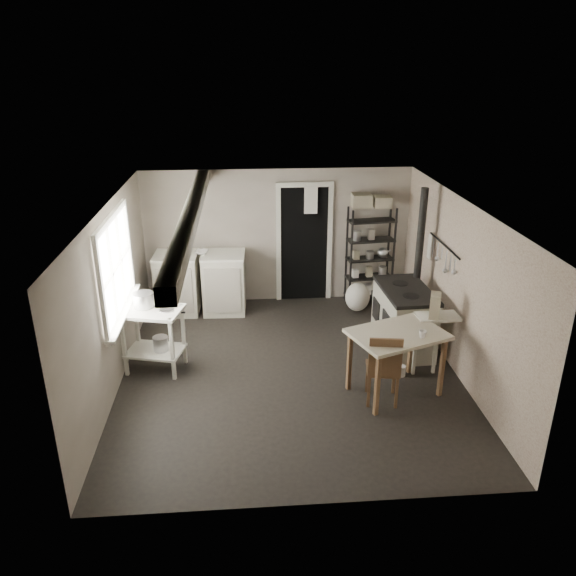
{
  "coord_description": "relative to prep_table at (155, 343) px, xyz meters",
  "views": [
    {
      "loc": [
        -0.55,
        -6.66,
        3.96
      ],
      "look_at": [
        0.0,
        0.3,
        1.1
      ],
      "focal_mm": 35.0,
      "sensor_mm": 36.0,
      "label": 1
    }
  ],
  "objects": [
    {
      "name": "wall_right",
      "position": [
        4.07,
        -0.2,
        0.75
      ],
      "size": [
        0.02,
        5.0,
        2.3
      ],
      "primitive_type": "cube",
      "color": "#AEA395",
      "rests_on": "ground"
    },
    {
      "name": "window",
      "position": [
        -0.4,
        0.0,
        1.1
      ],
      "size": [
        0.12,
        1.76,
        1.28
      ],
      "primitive_type": null,
      "color": "white",
      "rests_on": "wall_left"
    },
    {
      "name": "base_cabinets",
      "position": [
        0.51,
        1.88,
        0.06
      ],
      "size": [
        1.56,
        0.72,
        1.01
      ],
      "primitive_type": null,
      "rotation": [
        0.0,
        0.0,
        -0.04
      ],
      "color": "beige",
      "rests_on": "ground"
    },
    {
      "name": "wall_back",
      "position": [
        1.82,
        2.3,
        0.75
      ],
      "size": [
        4.5,
        0.02,
        2.3
      ],
      "primitive_type": "cube",
      "color": "#AEA395",
      "rests_on": "ground"
    },
    {
      "name": "wall_front",
      "position": [
        1.82,
        -2.7,
        0.75
      ],
      "size": [
        4.5,
        0.02,
        2.3
      ],
      "primitive_type": "cube",
      "color": "#AEA395",
      "rests_on": "ground"
    },
    {
      "name": "table_cup",
      "position": [
        3.35,
        -0.98,
        0.4
      ],
      "size": [
        0.1,
        0.1,
        0.09
      ],
      "primitive_type": "imported",
      "rotation": [
        0.0,
        0.0,
        0.05
      ],
      "color": "white",
      "rests_on": "work_table"
    },
    {
      "name": "floor",
      "position": [
        1.82,
        -0.2,
        -0.4
      ],
      "size": [
        5.0,
        5.0,
        0.0
      ],
      "primitive_type": "plane",
      "color": "black",
      "rests_on": "ground"
    },
    {
      "name": "storage_box_b",
      "position": [
        3.55,
        2.1,
        1.59
      ],
      "size": [
        0.3,
        0.28,
        0.19
      ],
      "primitive_type": "cube",
      "rotation": [
        0.0,
        0.0,
        -0.05
      ],
      "color": "beige",
      "rests_on": "shelf_rack"
    },
    {
      "name": "stovepipe",
      "position": [
        3.81,
        0.8,
        1.19
      ],
      "size": [
        0.13,
        0.13,
        1.51
      ],
      "primitive_type": null,
      "rotation": [
        0.0,
        0.0,
        0.07
      ],
      "color": "black",
      "rests_on": "stove"
    },
    {
      "name": "mixing_bowl",
      "position": [
        0.55,
        1.89,
        0.55
      ],
      "size": [
        0.34,
        0.34,
        0.07
      ],
      "primitive_type": "imported",
      "rotation": [
        0.0,
        0.0,
        -0.22
      ],
      "color": "white",
      "rests_on": "base_cabinets"
    },
    {
      "name": "floor_crock",
      "position": [
        3.3,
        -0.45,
        -0.33
      ],
      "size": [
        0.14,
        0.14,
        0.15
      ],
      "primitive_type": "cylinder",
      "rotation": [
        0.0,
        0.0,
        0.2
      ],
      "color": "white",
      "rests_on": "ground"
    },
    {
      "name": "side_ledge",
      "position": [
        3.73,
        -0.41,
        0.03
      ],
      "size": [
        0.57,
        0.32,
        0.86
      ],
      "primitive_type": null,
      "rotation": [
        0.0,
        0.0,
        0.03
      ],
      "color": "white",
      "rests_on": "ground"
    },
    {
      "name": "chair",
      "position": [
        2.9,
        -0.99,
        0.08
      ],
      "size": [
        0.45,
        0.47,
        0.95
      ],
      "primitive_type": null,
      "rotation": [
        0.0,
        0.0,
        -0.15
      ],
      "color": "brown",
      "rests_on": "ground"
    },
    {
      "name": "saucepan",
      "position": [
        0.2,
        -0.04,
        0.45
      ],
      "size": [
        0.21,
        0.21,
        0.11
      ],
      "primitive_type": "cylinder",
      "rotation": [
        0.0,
        0.0,
        0.12
      ],
      "color": "silver",
      "rests_on": "prep_table"
    },
    {
      "name": "storage_box_a",
      "position": [
        3.2,
        2.14,
        1.61
      ],
      "size": [
        0.33,
        0.29,
        0.22
      ],
      "primitive_type": "cube",
      "rotation": [
        0.0,
        0.0,
        -0.02
      ],
      "color": "beige",
      "rests_on": "shelf_rack"
    },
    {
      "name": "doorway",
      "position": [
        2.27,
        2.27,
        0.6
      ],
      "size": [
        0.96,
        0.1,
        2.08
      ],
      "primitive_type": null,
      "color": "white",
      "rests_on": "ground"
    },
    {
      "name": "shelf_jar",
      "position": [
        3.12,
        2.09,
        0.96
      ],
      "size": [
        0.11,
        0.11,
        0.18
      ],
      "primitive_type": "imported",
      "rotation": [
        0.0,
        0.0,
        -0.37
      ],
      "color": "white",
      "rests_on": "shelf_rack"
    },
    {
      "name": "bucket",
      "position": [
        0.08,
        -0.02,
        -0.02
      ],
      "size": [
        0.25,
        0.25,
        0.22
      ],
      "primitive_type": "cylinder",
      "rotation": [
        0.0,
        0.0,
        -0.26
      ],
      "color": "silver",
      "rests_on": "prep_table"
    },
    {
      "name": "prep_table",
      "position": [
        0.0,
        0.0,
        0.0
      ],
      "size": [
        0.89,
        0.73,
        0.89
      ],
      "primitive_type": null,
      "rotation": [
        0.0,
        0.0,
        -0.24
      ],
      "color": "white",
      "rests_on": "ground"
    },
    {
      "name": "wall_left",
      "position": [
        -0.43,
        -0.2,
        0.75
      ],
      "size": [
        0.02,
        5.0,
        2.3
      ],
      "primitive_type": "cube",
      "color": "#AEA395",
      "rests_on": "ground"
    },
    {
      "name": "stove",
      "position": [
        3.53,
        0.35,
        0.04
      ],
      "size": [
        0.71,
        1.21,
        0.93
      ],
      "primitive_type": null,
      "rotation": [
        0.0,
        0.0,
        0.05
      ],
      "color": "beige",
      "rests_on": "ground"
    },
    {
      "name": "ceiling",
      "position": [
        1.82,
        -0.2,
        1.9
      ],
      "size": [
        5.0,
        5.0,
        0.0
      ],
      "primitive_type": "plane",
      "rotation": [
        3.14,
        0.0,
        0.0
      ],
      "color": "beige",
      "rests_on": "wall_back"
    },
    {
      "name": "oats_box",
      "position": [
        3.67,
        -0.45,
        0.61
      ],
      "size": [
        0.19,
        0.25,
        0.32
      ],
      "primitive_type": "cube",
      "rotation": [
        0.0,
        0.0,
        -0.35
      ],
      "color": "beige",
      "rests_on": "side_ledge"
    },
    {
      "name": "counter_cup",
      "position": [
        0.16,
        1.79,
        0.56
      ],
      "size": [
        0.11,
        0.11,
        0.09
      ],
      "primitive_type": "imported",
      "rotation": [
        0.0,
        0.0,
        0.0
      ],
      "color": "white",
      "rests_on": "base_cabinets"
    },
    {
      "name": "stockpot",
      "position": [
        -0.11,
        0.11,
        0.54
      ],
      "size": [
        0.29,
        0.29,
        0.29
      ],
      "primitive_type": "cylinder",
      "rotation": [
        0.0,
        0.0,
        0.05
      ],
      "color": "silver",
      "rests_on": "prep_table"
    },
    {
      "name": "utensil_rail",
      "position": [
        4.01,
        0.4,
        1.15
      ],
      "size": [
        0.06,
        1.2,
        0.44
      ],
      "primitive_type": null,
      "color": "silver",
      "rests_on": "wall_right"
    },
    {
      "name": "ceiling_beam",
      "position": [
        0.62,
        -0.2,
        1.8
      ],
      "size": [
        0.18,
        5.0,
        0.18
      ],
      "primitive_type": null,
      "color": "white",
      "rests_on": "ceiling"
    },
    {
      "name": "wallpaper_panel",
      "position": [
        4.06,
        -0.2,
        0.75
      ],
      "size": [
        0.01,
        5.0,
        2.3
      ],
      "primitive_type": null,
      "color": "beige",
      "rests_on": "wall_right"
    },
    {
      "name": "work_table",
      "position": [
        3.1,
        -0.83,
        -0.02
      ],
      "size": [
        1.32,
        1.13,
        0.85
      ],
      "primitive_type": null,
      "rotation": [
        0.0,
        0.0,
        0.37
      ],
      "color": "beige",
      "rests_on": "ground"
    },
    {
      "name": "flour_sack",
      "position": [
        3.12,
        1.68,
        -0.16
      ],
      "size": [
        0.48,
        0.43,
        0.5
      ],
      "primitive_type": "ellipsoid",
      "rotation": [
        0.0,
        0.0,
        -0.21
      ],
      "color": "white",
      "rests_on": "ground"
    },
    {
      "name": "shelf_rack",
      "position": [
        3.39,
        2.11,
        0.55
      ],
      "size": [
        0.82,
        0.4,
        1.68
      ],
      "primitive_type": null,
      "rotation": [
        0.0,
        0.0,
        0.11
      ],
      "color": "black",
      "rests_on": "ground"
    }
  ]
}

